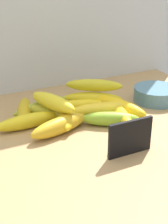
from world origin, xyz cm
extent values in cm
cube|color=tan|center=(0.00, 0.00, 1.50)|extent=(110.00, 76.00, 3.00)
cube|color=black|center=(9.81, -11.01, 7.20)|extent=(11.00, 0.80, 8.40)
cube|color=olive|center=(9.81, -10.21, 3.30)|extent=(9.90, 1.20, 0.60)
cylinder|color=teal|center=(34.31, 11.57, 5.21)|extent=(13.62, 13.62, 4.41)
ellipsoid|color=gold|center=(-0.60, 5.11, 5.17)|extent=(17.78, 8.80, 4.34)
ellipsoid|color=yellow|center=(9.14, 15.31, 4.76)|extent=(19.87, 8.67, 3.52)
ellipsoid|color=gold|center=(17.15, 4.67, 4.84)|extent=(7.75, 18.63, 3.68)
ellipsoid|color=yellow|center=(3.74, 10.77, 5.07)|extent=(10.96, 18.54, 4.14)
ellipsoid|color=#9CAC32|center=(0.09, 19.47, 4.74)|extent=(19.15, 7.85, 3.48)
ellipsoid|color=gold|center=(15.12, 16.90, 5.14)|extent=(17.53, 12.85, 4.27)
ellipsoid|color=gold|center=(0.84, 13.53, 4.81)|extent=(15.98, 18.06, 3.62)
ellipsoid|color=gold|center=(-5.79, 18.19, 4.90)|extent=(9.46, 17.70, 3.80)
ellipsoid|color=#87B82C|center=(13.14, 3.14, 4.94)|extent=(15.40, 10.75, 3.89)
ellipsoid|color=yellow|center=(14.02, 8.82, 5.13)|extent=(20.29, 9.30, 4.25)
ellipsoid|color=yellow|center=(-6.86, 11.58, 4.93)|extent=(17.88, 4.40, 3.85)
ellipsoid|color=yellow|center=(18.97, 9.64, 5.13)|extent=(11.34, 19.90, 4.25)
ellipsoid|color=yellow|center=(0.54, 12.29, 8.67)|extent=(9.58, 16.53, 4.10)
ellipsoid|color=gold|center=(15.95, 17.86, 9.10)|extent=(16.35, 12.15, 3.66)
camera|label=1|loc=(-28.43, -65.06, 43.50)|focal=53.74mm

